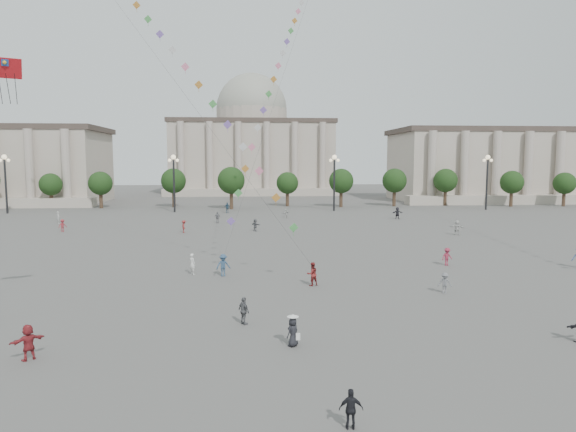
{
  "coord_description": "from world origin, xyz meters",
  "views": [
    {
      "loc": [
        -1.36,
        -26.38,
        9.52
      ],
      "look_at": [
        1.65,
        12.0,
        5.37
      ],
      "focal_mm": 32.0,
      "sensor_mm": 36.0,
      "label": 1
    }
  ],
  "objects": [
    {
      "name": "lamp_post_mid_east",
      "position": [
        15.0,
        70.0,
        7.35
      ],
      "size": [
        2.0,
        0.9,
        10.65
      ],
      "color": "#262628",
      "rests_on": "ground"
    },
    {
      "name": "tourist_3",
      "position": [
        -1.65,
        2.83,
        0.82
      ],
      "size": [
        0.88,
        1.02,
        1.64
      ],
      "primitive_type": "imported",
      "rotation": [
        0.0,
        0.0,
        2.18
      ],
      "color": "#57585B",
      "rests_on": "ground"
    },
    {
      "name": "person_crowd_17",
      "position": [
        -9.86,
        41.93,
        0.84
      ],
      "size": [
        0.88,
        1.21,
        1.68
      ],
      "primitive_type": "imported",
      "rotation": [
        0.0,
        0.0,
        1.83
      ],
      "color": "maroon",
      "rests_on": "ground"
    },
    {
      "name": "person_crowd_13",
      "position": [
        -6.07,
        16.53,
        0.89
      ],
      "size": [
        0.74,
        0.77,
        1.78
      ],
      "primitive_type": "imported",
      "rotation": [
        0.0,
        0.0,
        2.28
      ],
      "color": "silver",
      "rests_on": "ground"
    },
    {
      "name": "hall_central",
      "position": [
        0.0,
        129.22,
        14.23
      ],
      "size": [
        48.3,
        34.3,
        35.5
      ],
      "color": "#ACA190",
      "rests_on": "ground"
    },
    {
      "name": "tourist_4",
      "position": [
        2.23,
        -9.24,
        0.74
      ],
      "size": [
        0.9,
        0.44,
        1.48
      ],
      "primitive_type": "imported",
      "rotation": [
        0.0,
        0.0,
        3.05
      ],
      "color": "black",
      "rests_on": "ground"
    },
    {
      "name": "person_crowd_2",
      "position": [
        -26.29,
        44.22,
        0.85
      ],
      "size": [
        1.24,
        1.18,
        1.69
      ],
      "primitive_type": "imported",
      "rotation": [
        0.0,
        0.0,
        0.7
      ],
      "color": "maroon",
      "rests_on": "ground"
    },
    {
      "name": "kite_flyer_0",
      "position": [
        3.5,
        11.86,
        0.91
      ],
      "size": [
        1.06,
        0.94,
        1.82
      ],
      "primitive_type": "imported",
      "rotation": [
        0.0,
        0.0,
        3.47
      ],
      "color": "maroon",
      "rests_on": "ground"
    },
    {
      "name": "person_crowd_8",
      "position": [
        16.73,
        18.44,
        0.81
      ],
      "size": [
        1.17,
        0.86,
        1.63
      ],
      "primitive_type": "imported",
      "rotation": [
        0.0,
        0.0,
        0.27
      ],
      "color": "#962940",
      "rests_on": "ground"
    },
    {
      "name": "kite_train_west",
      "position": [
        -13.46,
        28.55,
        25.73
      ],
      "size": [
        32.16,
        31.17,
        63.31
      ],
      "color": "#3F3F3F",
      "rests_on": "ground"
    },
    {
      "name": "hat_person",
      "position": [
        0.89,
        -0.9,
        0.82
      ],
      "size": [
        0.86,
        0.86,
        1.69
      ],
      "color": "black",
      "rests_on": "ground"
    },
    {
      "name": "hall_east",
      "position": [
        75.0,
        93.89,
        8.43
      ],
      "size": [
        84.0,
        26.22,
        17.2
      ],
      "color": "#ACA190",
      "rests_on": "ground"
    },
    {
      "name": "person_crowd_0",
      "position": [
        -5.18,
        68.0,
        0.96
      ],
      "size": [
        1.21,
        0.73,
        1.93
      ],
      "primitive_type": "imported",
      "rotation": [
        0.0,
        0.0,
        0.24
      ],
      "color": "#2E4E69",
      "rests_on": "ground"
    },
    {
      "name": "tourist_2",
      "position": [
        -11.92,
        -1.73,
        0.87
      ],
      "size": [
        1.56,
        1.46,
        1.75
      ],
      "primitive_type": "imported",
      "rotation": [
        0.0,
        0.0,
        3.86
      ],
      "color": "maroon",
      "rests_on": "ground"
    },
    {
      "name": "lamp_post_far_west",
      "position": [
        -45.0,
        70.0,
        7.35
      ],
      "size": [
        2.0,
        0.9,
        10.65
      ],
      "color": "#262628",
      "rests_on": "ground"
    },
    {
      "name": "kite_flyer_1",
      "position": [
        -3.45,
        15.62,
        0.93
      ],
      "size": [
        1.36,
        1.05,
        1.85
      ],
      "primitive_type": "imported",
      "rotation": [
        0.0,
        0.0,
        0.34
      ],
      "color": "#2E4968",
      "rests_on": "ground"
    },
    {
      "name": "lamp_post_mid_west",
      "position": [
        -15.0,
        70.0,
        7.35
      ],
      "size": [
        2.0,
        0.9,
        10.65
      ],
      "color": "#262628",
      "rests_on": "ground"
    },
    {
      "name": "person_crowd_7",
      "position": [
        25.48,
        37.23,
        0.95
      ],
      "size": [
        1.85,
        1.02,
        1.91
      ],
      "primitive_type": "imported",
      "rotation": [
        0.0,
        0.0,
        2.87
      ],
      "color": "silver",
      "rests_on": "ground"
    },
    {
      "name": "kite_train_mid",
      "position": [
        4.6,
        39.35,
        26.08
      ],
      "size": [
        15.67,
        44.19,
        65.53
      ],
      "color": "#3F3F3F",
      "rests_on": "ground"
    },
    {
      "name": "person_crowd_12",
      "position": [
        -0.4,
        42.85,
        0.83
      ],
      "size": [
        1.4,
        1.45,
        1.65
      ],
      "primitive_type": "imported",
      "rotation": [
        0.0,
        0.0,
        2.33
      ],
      "color": "#5E5E62",
      "rests_on": "ground"
    },
    {
      "name": "tree_row",
      "position": [
        0.0,
        78.0,
        5.39
      ],
      "size": [
        137.12,
        5.12,
        8.0
      ],
      "color": "#37281B",
      "rests_on": "ground"
    },
    {
      "name": "lamp_post_far_east",
      "position": [
        45.0,
        70.0,
        7.35
      ],
      "size": [
        2.0,
        0.9,
        10.65
      ],
      "color": "#262628",
      "rests_on": "ground"
    },
    {
      "name": "person_crowd_6",
      "position": [
        12.74,
        8.8,
        0.76
      ],
      "size": [
        1.12,
        0.89,
        1.52
      ],
      "primitive_type": "imported",
      "rotation": [
        0.0,
        0.0,
        5.91
      ],
      "color": "slate",
      "rests_on": "ground"
    },
    {
      "name": "person_crowd_16",
      "position": [
        -6.1,
        52.87,
        0.84
      ],
      "size": [
        1.06,
        0.76,
        1.68
      ],
      "primitive_type": "imported",
      "rotation": [
        0.0,
        0.0,
        0.4
      ],
      "color": "slate",
      "rests_on": "ground"
    },
    {
      "name": "ground",
      "position": [
        0.0,
        0.0,
        0.0
      ],
      "size": [
        360.0,
        360.0,
        0.0
      ],
      "primitive_type": "plane",
      "color": "#4F4C4A",
      "rests_on": "ground"
    },
    {
      "name": "person_crowd_9",
      "position": [
        23.14,
        55.75,
        0.97
      ],
      "size": [
        1.85,
        0.74,
        1.94
      ],
      "primitive_type": "imported",
      "rotation": [
        0.0,
        0.0,
        0.09
      ],
      "color": "black",
      "rests_on": "ground"
    },
    {
      "name": "person_crowd_4",
      "position": [
        4.97,
        58.9,
        0.77
      ],
      "size": [
        1.38,
        1.27,
        1.54
      ],
      "primitive_type": "imported",
      "rotation": [
        0.0,
        0.0,
        3.85
      ],
      "color": "silver",
      "rests_on": "ground"
    },
    {
      "name": "person_crowd_10",
      "position": [
        -30.19,
        53.71,
        0.93
      ],
      "size": [
        0.69,
        0.8,
        1.85
      ],
      "primitive_type": "imported",
      "rotation": [
        0.0,
        0.0,
        2.01
      ],
      "color": "#BAB9B5",
      "rests_on": "ground"
    }
  ]
}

